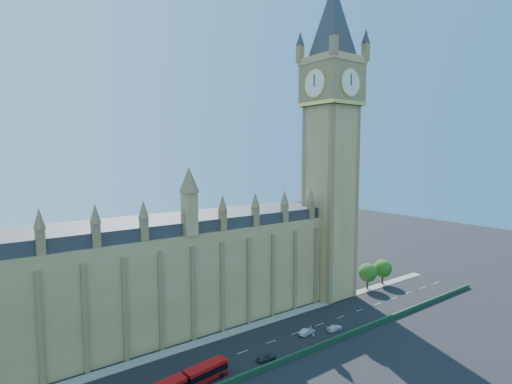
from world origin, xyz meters
TOP-DOWN VIEW (x-y plane):
  - ground at (0.00, 0.00)m, footprint 400.00×400.00m
  - palace_westminster at (-25.00, 22.00)m, footprint 120.00×20.00m
  - elizabeth_tower at (38.00, 13.99)m, footprint 20.59×20.59m
  - bridge_parapet at (0.00, -9.00)m, footprint 160.00×0.60m
  - kerb_north at (0.00, 9.50)m, footprint 160.00×3.00m
  - tree_east_near at (52.22, 10.08)m, footprint 6.00×6.00m
  - tree_east_far at (60.22, 10.08)m, footprint 6.00×6.00m
  - red_bus at (-21.46, -5.71)m, footprint 19.52×5.12m
  - car_grey at (-2.00, -5.93)m, footprint 4.51×2.02m
  - car_silver at (13.44, -2.22)m, footprint 4.66×2.13m
  - car_white at (20.60, -4.68)m, footprint 4.69×1.98m
  - cone_a at (14.00, -3.95)m, footprint 0.52×0.52m
  - cone_b at (15.70, -2.33)m, footprint 0.63×0.63m
  - cone_c at (16.85, -0.06)m, footprint 0.49×0.49m
  - cone_d at (14.03, -0.62)m, footprint 0.51×0.51m

SIDE VIEW (x-z plane):
  - ground at x=0.00m, z-range 0.00..0.00m
  - kerb_north at x=0.00m, z-range 0.00..0.16m
  - cone_c at x=16.85m, z-range 0.00..0.64m
  - cone_d at x=14.03m, z-range 0.00..0.68m
  - cone_a at x=14.00m, z-range -0.01..0.77m
  - cone_b at x=15.70m, z-range -0.01..0.78m
  - bridge_parapet at x=0.00m, z-range 0.00..1.20m
  - car_white at x=20.60m, z-range 0.00..1.35m
  - car_silver at x=13.44m, z-range 0.00..1.48m
  - car_grey at x=-2.00m, z-range 0.00..1.51m
  - red_bus at x=-21.46m, z-range 0.09..3.37m
  - tree_east_near at x=52.22m, z-range 1.39..9.89m
  - tree_east_far at x=60.22m, z-range 1.39..9.89m
  - palace_westminster at x=-25.00m, z-range -0.14..27.86m
  - elizabeth_tower at x=38.00m, z-range 2.06..107.06m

